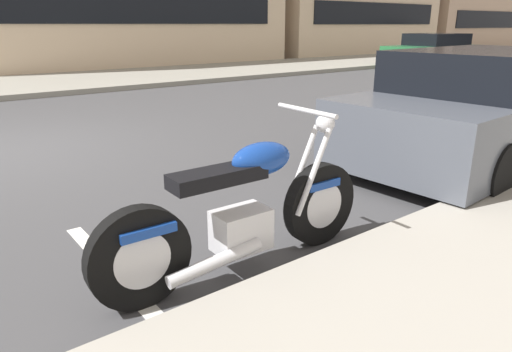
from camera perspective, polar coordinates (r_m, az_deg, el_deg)
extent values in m
plane|color=#3D3D3F|center=(7.44, -28.88, 2.59)|extent=(260.00, 260.00, 0.00)
cube|color=gray|center=(19.62, 4.16, 13.42)|extent=(120.00, 5.00, 0.14)
cube|color=silver|center=(3.45, -16.20, -12.35)|extent=(0.12, 2.20, 0.01)
cylinder|color=black|center=(3.77, 7.87, -3.44)|extent=(0.68, 0.13, 0.68)
cylinder|color=silver|center=(3.77, 7.87, -3.44)|extent=(0.37, 0.13, 0.37)
cylinder|color=black|center=(3.00, -14.26, -9.78)|extent=(0.68, 0.13, 0.68)
cylinder|color=silver|center=(3.00, -14.26, -9.78)|extent=(0.37, 0.13, 0.37)
cube|color=silver|center=(3.33, -1.85, -6.63)|extent=(0.41, 0.27, 0.30)
cube|color=black|center=(3.08, -4.71, -0.05)|extent=(0.69, 0.24, 0.10)
ellipsoid|color=navy|center=(3.25, 0.68, 2.13)|extent=(0.49, 0.25, 0.24)
cube|color=navy|center=(2.94, -13.63, -6.34)|extent=(0.36, 0.19, 0.06)
cube|color=navy|center=(3.69, 7.77, -0.83)|extent=(0.32, 0.17, 0.06)
cylinder|color=silver|center=(3.62, 5.62, 1.00)|extent=(0.34, 0.05, 0.65)
cylinder|color=silver|center=(3.52, 7.13, 0.45)|extent=(0.34, 0.05, 0.65)
cylinder|color=silver|center=(3.44, 6.24, 8.05)|extent=(0.05, 0.62, 0.04)
sphere|color=silver|center=(3.59, 8.56, 6.45)|extent=(0.15, 0.15, 0.15)
cylinder|color=silver|center=(3.13, -4.99, -10.53)|extent=(0.71, 0.11, 0.16)
cube|color=#4C515B|center=(6.85, 26.46, 6.45)|extent=(4.75, 2.08, 0.76)
cube|color=black|center=(6.68, 26.90, 11.63)|extent=(2.62, 1.81, 0.49)
cylinder|color=black|center=(8.60, 25.33, 7.09)|extent=(0.63, 0.26, 0.62)
cylinder|color=black|center=(5.97, 12.88, 4.14)|extent=(0.63, 0.26, 0.62)
cylinder|color=black|center=(5.21, 27.60, 0.41)|extent=(0.63, 0.26, 0.62)
cube|color=#236638|center=(21.21, 20.97, 13.87)|extent=(4.50, 2.18, 0.71)
cube|color=black|center=(21.31, 21.43, 15.44)|extent=(2.45, 1.88, 0.48)
cylinder|color=black|center=(19.56, 20.34, 13.06)|extent=(0.63, 0.27, 0.62)
cylinder|color=black|center=(20.62, 16.51, 13.65)|extent=(0.63, 0.27, 0.62)
cylinder|color=black|center=(21.93, 25.02, 12.95)|extent=(0.63, 0.27, 0.62)
cylinder|color=black|center=(22.88, 21.38, 13.55)|extent=(0.63, 0.27, 0.62)
cube|color=black|center=(18.68, -13.05, 19.54)|extent=(11.30, 0.06, 1.10)
cube|color=black|center=(27.25, 14.94, 18.83)|extent=(9.72, 0.06, 1.10)
cube|color=black|center=(38.45, 27.64, 16.74)|extent=(10.62, 0.06, 1.10)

